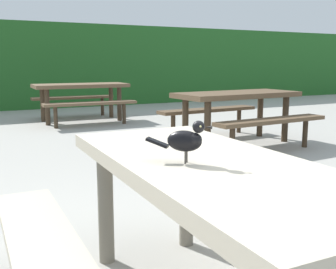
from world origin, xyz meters
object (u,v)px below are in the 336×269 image
Objects in this scene: picnic_table_foreground at (209,200)px; picnic_table_far_centre at (237,105)px; bird_grackle at (187,139)px; picnic_table_mid_left at (81,93)px.

picnic_table_far_centre is (2.61, 3.28, 0.00)m from picnic_table_foreground.
picnic_table_mid_left is at bearing 78.11° from bird_grackle.
bird_grackle is (-0.12, -0.01, 0.29)m from picnic_table_foreground.
bird_grackle is at bearing -101.89° from picnic_table_mid_left.
picnic_table_mid_left and picnic_table_far_centre have the same top height.
picnic_table_foreground is 0.99× the size of picnic_table_far_centre.
bird_grackle reaches higher than picnic_table_far_centre.
picnic_table_far_centre is at bearing 50.32° from bird_grackle.
picnic_table_foreground is 6.67m from picnic_table_mid_left.
bird_grackle reaches higher than picnic_table_foreground.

